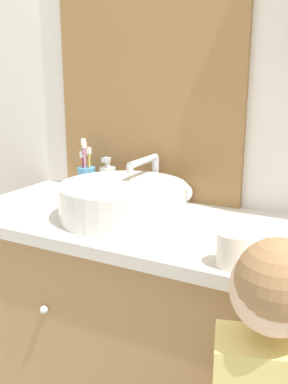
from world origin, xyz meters
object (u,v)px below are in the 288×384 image
at_px(sink_basin, 124,200).
at_px(toothbrush_holder, 87,178).
at_px(drinking_cup, 234,250).
at_px(soap_dispenser, 108,181).

height_order(sink_basin, toothbrush_holder, toothbrush_holder).
xyz_separation_m(sink_basin, toothbrush_holder, (-0.26, 0.18, 0.00)).
relative_size(toothbrush_holder, drinking_cup, 2.54).
bearing_deg(drinking_cup, sink_basin, 154.64).
bearing_deg(soap_dispenser, toothbrush_holder, -173.81).
bearing_deg(sink_basin, soap_dispenser, 133.72).
bearing_deg(soap_dispenser, drinking_cup, -33.06).
bearing_deg(sink_basin, drinking_cup, -25.36).
height_order(toothbrush_holder, soap_dispenser, toothbrush_holder).
distance_m(toothbrush_holder, soap_dispenser, 0.09).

